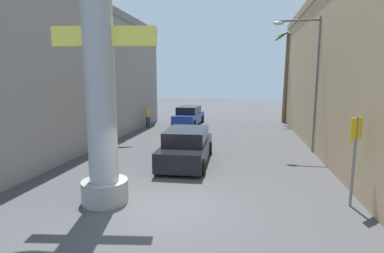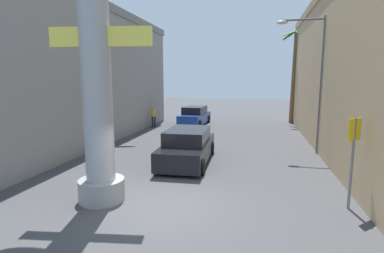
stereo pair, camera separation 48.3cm
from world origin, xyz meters
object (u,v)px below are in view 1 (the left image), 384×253
object	(u,v)px
street_lamp	(310,72)
neon_sign_pole	(99,57)
crossing_sign	(355,148)
palm_tree_mid_left	(112,70)
car_lead	(187,147)
car_far	(189,116)
palm_tree_far_right	(287,69)
pedestrian_far_left	(148,115)

from	to	relation	value
street_lamp	neon_sign_pole	bearing A→B (deg)	-132.75
crossing_sign	palm_tree_mid_left	size ratio (longest dim) A/B	0.38
neon_sign_pole	palm_tree_mid_left	size ratio (longest dim) A/B	1.41
street_lamp	palm_tree_mid_left	size ratio (longest dim) A/B	0.96
car_lead	car_far	size ratio (longest dim) A/B	1.06
street_lamp	palm_tree_far_right	distance (m)	11.34
car_lead	palm_tree_far_right	world-z (taller)	palm_tree_far_right
crossing_sign	car_far	distance (m)	17.44
crossing_sign	car_far	bearing A→B (deg)	117.00
neon_sign_pole	car_far	xyz separation A→B (m)	(-0.44, 16.51, -3.71)
crossing_sign	pedestrian_far_left	size ratio (longest dim) A/B	1.59
neon_sign_pole	street_lamp	xyz separation A→B (m)	(7.49, 8.10, -0.26)
neon_sign_pole	crossing_sign	bearing A→B (deg)	7.66
neon_sign_pole	car_far	distance (m)	16.93
street_lamp	palm_tree_mid_left	xyz separation A→B (m)	(-11.76, 1.99, 0.23)
crossing_sign	palm_tree_far_right	size ratio (longest dim) A/B	0.34
car_lead	car_far	xyz separation A→B (m)	(-2.07, 11.57, -0.00)
car_far	crossing_sign	bearing A→B (deg)	-63.00
street_lamp	car_lead	size ratio (longest dim) A/B	1.38
crossing_sign	car_lead	world-z (taller)	crossing_sign
street_lamp	palm_tree_far_right	world-z (taller)	palm_tree_far_right
crossing_sign	car_lead	xyz separation A→B (m)	(-5.83, 3.93, -1.05)
street_lamp	pedestrian_far_left	bearing A→B (deg)	149.91
neon_sign_pole	palm_tree_mid_left	xyz separation A→B (m)	(-4.27, 10.09, -0.03)
car_lead	pedestrian_far_left	bearing A→B (deg)	117.91
neon_sign_pole	pedestrian_far_left	xyz separation A→B (m)	(-3.38, 14.40, -3.44)
palm_tree_mid_left	street_lamp	bearing A→B (deg)	-9.58
street_lamp	crossing_sign	size ratio (longest dim) A/B	2.52
neon_sign_pole	car_far	bearing A→B (deg)	91.52
neon_sign_pole	palm_tree_far_right	bearing A→B (deg)	68.22
crossing_sign	neon_sign_pole	bearing A→B (deg)	-172.34
palm_tree_mid_left	pedestrian_far_left	xyz separation A→B (m)	(0.89, 4.31, -3.41)
crossing_sign	pedestrian_far_left	xyz separation A→B (m)	(-10.84, 13.40, -0.78)
street_lamp	car_far	world-z (taller)	street_lamp
street_lamp	palm_tree_far_right	xyz separation A→B (m)	(0.27, 11.32, 0.57)
palm_tree_mid_left	pedestrian_far_left	bearing A→B (deg)	78.31
car_lead	palm_tree_far_right	bearing A→B (deg)	67.06
crossing_sign	car_far	xyz separation A→B (m)	(-7.90, 15.51, -1.05)
neon_sign_pole	car_lead	world-z (taller)	neon_sign_pole
car_lead	crossing_sign	bearing A→B (deg)	-34.00
crossing_sign	pedestrian_far_left	bearing A→B (deg)	128.98
street_lamp	palm_tree_far_right	size ratio (longest dim) A/B	0.87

